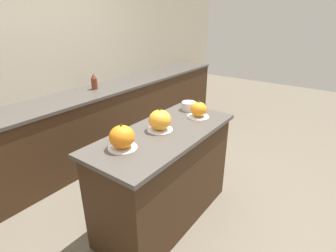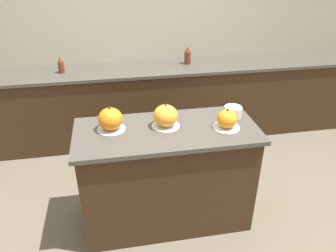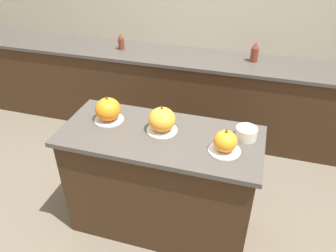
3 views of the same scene
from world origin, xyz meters
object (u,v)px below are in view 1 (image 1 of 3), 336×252
pumpkin_cake_center (160,120)px  bottle_tall (94,82)px  pumpkin_cake_right (199,110)px  mixing_bowl (189,106)px  pumpkin_cake_left (122,137)px

pumpkin_cake_center → bottle_tall: size_ratio=1.06×
pumpkin_cake_right → mixing_bowl: size_ratio=1.46×
pumpkin_cake_left → pumpkin_cake_right: bearing=-8.6°
pumpkin_cake_left → mixing_bowl: 0.99m
bottle_tall → mixing_bowl: (0.05, -1.41, -0.06)m
bottle_tall → pumpkin_cake_center: bearing=-109.4°
pumpkin_cake_right → pumpkin_cake_left: bearing=171.4°
pumpkin_cake_left → pumpkin_cake_center: (0.42, -0.02, 0.00)m
mixing_bowl → pumpkin_cake_right: bearing=-123.0°
pumpkin_cake_center → mixing_bowl: size_ratio=1.51×
mixing_bowl → pumpkin_cake_left: bearing=-177.1°
bottle_tall → mixing_bowl: bottle_tall is taller
pumpkin_cake_center → pumpkin_cake_left: bearing=176.9°
bottle_tall → mixing_bowl: size_ratio=1.42×
pumpkin_cake_right → mixing_bowl: bearing=57.0°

